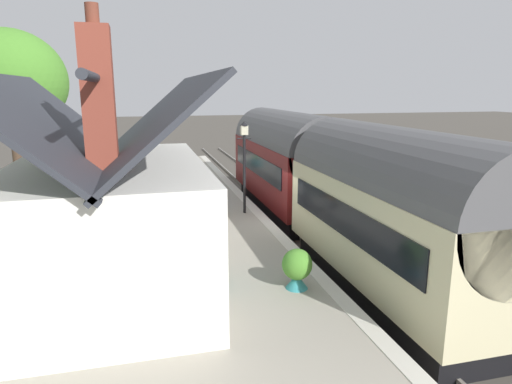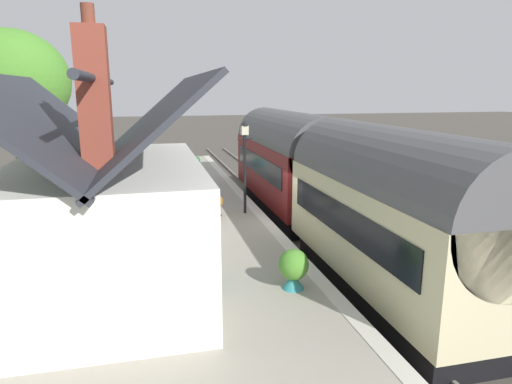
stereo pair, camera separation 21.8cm
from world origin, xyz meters
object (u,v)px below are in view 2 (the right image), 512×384
object	(u,v)px
planter_by_door	(105,170)
planter_bench_left	(198,163)
train	(325,179)
bench_mid_platform	(195,177)
station_building	(109,218)
lamp_post_platform	(245,149)
tree_distant	(13,82)
planter_edge_near	(160,182)
planter_under_sign	(159,164)
bench_platform_end	(184,169)
bench_by_lamp	(200,189)
planter_edge_far	(217,204)
planter_bench_right	(293,268)

from	to	relation	value
planter_by_door	planter_bench_left	xyz separation A→B (m)	(1.21, -4.83, -0.03)
train	bench_mid_platform	size ratio (longest dim) A/B	11.88
station_building	lamp_post_platform	bearing A→B (deg)	-38.78
station_building	tree_distant	size ratio (longest dim) A/B	0.92
train	tree_distant	distance (m)	12.63
train	planter_edge_near	xyz separation A→B (m)	(6.08, 5.35, -1.04)
planter_under_sign	planter_bench_left	distance (m)	2.11
bench_platform_end	planter_edge_near	distance (m)	2.37
planter_by_door	lamp_post_platform	xyz separation A→B (m)	(-8.47, -5.46, 1.96)
train	station_building	size ratio (longest dim) A/B	2.43
bench_by_lamp	planter_under_sign	distance (m)	7.94
bench_by_lamp	planter_under_sign	bearing A→B (deg)	9.90
train	planter_bench_left	bearing A→B (deg)	16.27
bench_by_lamp	planter_bench_left	bearing A→B (deg)	-5.52
train	planter_bench_left	xyz separation A→B (m)	(10.83, 3.16, -1.01)
planter_edge_near	planter_edge_far	world-z (taller)	planter_edge_far
train	planter_bench_left	distance (m)	11.33
bench_mid_platform	station_building	bearing A→B (deg)	163.85
planter_by_door	planter_bench_right	size ratio (longest dim) A/B	0.71
tree_distant	bench_mid_platform	bearing A→B (deg)	-88.03
bench_by_lamp	lamp_post_platform	distance (m)	3.09
station_building	bench_platform_end	size ratio (longest dim) A/B	4.89
planter_by_door	planter_bench_left	size ratio (longest dim) A/B	0.60
bench_by_lamp	planter_bench_right	bearing A→B (deg)	-172.78
planter_by_door	planter_under_sign	world-z (taller)	planter_under_sign
train	bench_by_lamp	distance (m)	5.14
planter_under_sign	planter_edge_near	world-z (taller)	planter_under_sign
planter_by_door	planter_edge_near	size ratio (longest dim) A/B	0.83
bench_by_lamp	bench_mid_platform	bearing A→B (deg)	-1.63
planter_edge_near	bench_platform_end	bearing A→B (deg)	-31.33
planter_bench_left	lamp_post_platform	distance (m)	9.90
station_building	planter_under_sign	bearing A→B (deg)	-5.45
station_building	bench_mid_platform	xyz separation A→B (m)	(9.95, -2.88, -1.07)
planter_bench_left	planter_edge_near	distance (m)	5.24
bench_platform_end	planter_under_sign	size ratio (longest dim) A/B	1.41
bench_mid_platform	planter_edge_far	distance (m)	4.95
station_building	planter_bench_right	bearing A→B (deg)	-107.19
planter_edge_near	lamp_post_platform	bearing A→B (deg)	-150.20
planter_under_sign	planter_edge_near	size ratio (longest dim) A/B	1.28
bench_mid_platform	planter_by_door	size ratio (longest dim) A/B	2.19
planter_edge_far	station_building	bearing A→B (deg)	148.02
train	bench_mid_platform	bearing A→B (deg)	32.82
planter_bench_left	planter_by_door	bearing A→B (deg)	104.04
lamp_post_platform	tree_distant	bearing A→B (deg)	61.31
station_building	bench_mid_platform	distance (m)	10.41
planter_bench_left	train	bearing A→B (deg)	-163.73
planter_edge_near	planter_edge_far	bearing A→B (deg)	-160.81
bench_by_lamp	station_building	bearing A→B (deg)	158.91
station_building	lamp_post_platform	size ratio (longest dim) A/B	2.13
planter_under_sign	tree_distant	distance (m)	8.83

